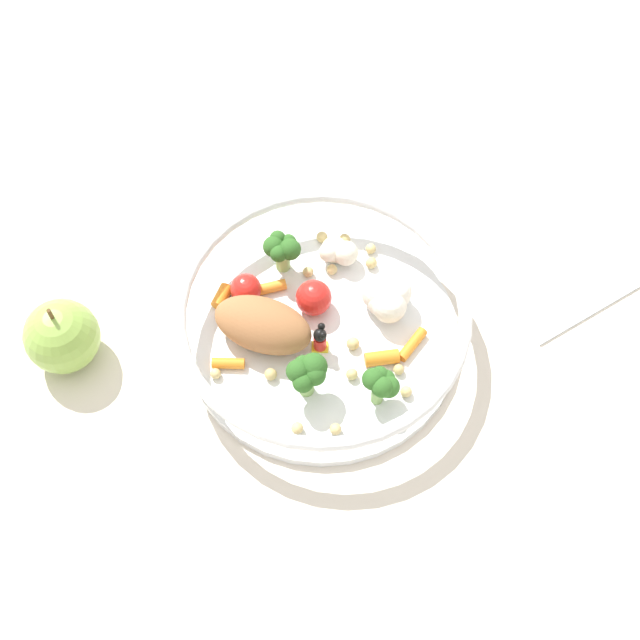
# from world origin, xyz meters

# --- Properties ---
(ground_plane) EXTENTS (2.40, 2.40, 0.00)m
(ground_plane) POSITION_xyz_m (0.00, 0.00, 0.00)
(ground_plane) COLOR silver
(food_container) EXTENTS (0.26, 0.26, 0.06)m
(food_container) POSITION_xyz_m (0.01, 0.01, 0.03)
(food_container) COLOR white
(food_container) RESTS_ON ground_plane
(loose_apple) EXTENTS (0.07, 0.07, 0.08)m
(loose_apple) POSITION_xyz_m (-0.16, 0.15, 0.03)
(loose_apple) COLOR #8CB74C
(loose_apple) RESTS_ON ground_plane
(folded_napkin) EXTENTS (0.15, 0.14, 0.01)m
(folded_napkin) POSITION_xyz_m (0.22, -0.10, 0.00)
(folded_napkin) COLOR white
(folded_napkin) RESTS_ON ground_plane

